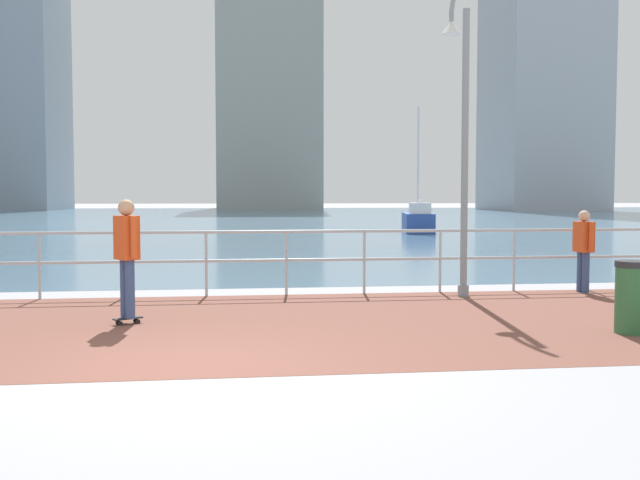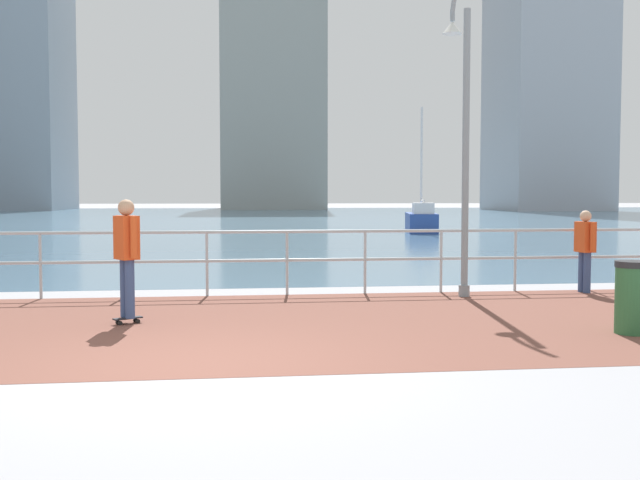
% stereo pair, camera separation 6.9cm
% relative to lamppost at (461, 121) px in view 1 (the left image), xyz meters
% --- Properties ---
extents(ground, '(220.00, 220.00, 0.00)m').
position_rel_lamppost_xyz_m(ground, '(-4.41, 35.00, -3.06)').
color(ground, '#9E9EA3').
extents(brick_paving, '(28.00, 5.99, 0.01)m').
position_rel_lamppost_xyz_m(brick_paving, '(-4.41, -2.55, -3.06)').
color(brick_paving, brown).
rests_on(brick_paving, ground).
extents(harbor_water, '(180.00, 88.00, 0.00)m').
position_rel_lamppost_xyz_m(harbor_water, '(-4.41, 45.44, -3.06)').
color(harbor_water, slate).
rests_on(harbor_water, ground).
extents(waterfront_railing, '(25.25, 0.06, 1.15)m').
position_rel_lamppost_xyz_m(waterfront_railing, '(-4.41, 0.44, -2.27)').
color(waterfront_railing, '#B2BCC1').
rests_on(waterfront_railing, ground).
extents(lamppost, '(0.37, 0.81, 5.53)m').
position_rel_lamppost_xyz_m(lamppost, '(0.00, 0.00, 0.00)').
color(lamppost, gray).
rests_on(lamppost, ground).
extents(skateboarder, '(0.40, 0.52, 1.71)m').
position_rel_lamppost_xyz_m(skateboarder, '(-5.42, -2.30, -2.04)').
color(skateboarder, black).
rests_on(skateboarder, ground).
extents(bystander, '(0.28, 0.56, 1.49)m').
position_rel_lamppost_xyz_m(bystander, '(2.36, 0.09, -2.20)').
color(bystander, '#384C7A').
rests_on(bystander, ground).
extents(trash_bin, '(0.46, 0.46, 0.93)m').
position_rel_lamppost_xyz_m(trash_bin, '(1.05, -3.84, -2.59)').
color(trash_bin, '#2D6638').
rests_on(trash_bin, ground).
extents(sailboat_red, '(2.07, 4.39, 5.93)m').
position_rel_lamppost_xyz_m(sailboat_red, '(5.11, 22.12, -2.49)').
color(sailboat_red, '#284799').
rests_on(sailboat_red, ground).
extents(tower_beige, '(11.42, 12.48, 42.96)m').
position_rel_lamppost_xyz_m(tower_beige, '(32.74, 71.08, 17.58)').
color(tower_beige, '#A3A8B2').
rests_on(tower_beige, ground).
extents(tower_glass, '(12.68, 16.82, 34.24)m').
position_rel_lamppost_xyz_m(tower_glass, '(1.55, 84.66, 13.23)').
color(tower_glass, '#939993').
rests_on(tower_glass, ground).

